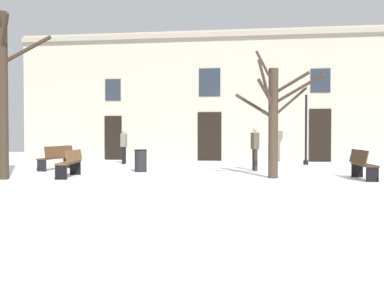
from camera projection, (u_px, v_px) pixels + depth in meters
ground_plane at (184, 178)px, 15.15m from camera, size 32.46×32.46×0.00m
building_facade at (213, 95)px, 23.95m from camera, size 20.29×0.60×6.54m
tree_center at (274, 117)px, 15.11m from camera, size 2.76×1.41×4.05m
tree_right_of_center at (3, 88)px, 14.77m from camera, size 2.73×1.82×5.85m
streetlamp at (306, 116)px, 21.02m from camera, size 0.30×0.30×3.54m
litter_bin at (141, 161)px, 17.50m from camera, size 0.47×0.47×0.82m
bench_near_lamp at (363, 164)px, 14.77m from camera, size 0.64×1.59×0.93m
bench_by_litter_bin at (57, 157)px, 18.44m from camera, size 0.73×1.91×0.93m
bench_far_corner at (70, 163)px, 15.51m from camera, size 0.64×1.79×0.90m
person_by_shop_door at (124, 144)px, 21.58m from camera, size 0.22×0.38×1.63m
person_near_bench at (255, 146)px, 17.99m from camera, size 0.34×0.43×1.71m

